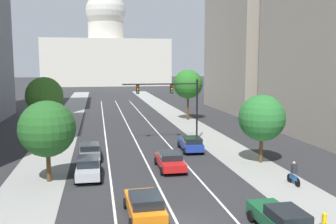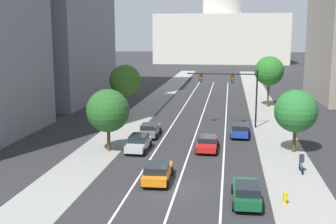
{
  "view_description": "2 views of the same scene",
  "coord_description": "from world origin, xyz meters",
  "px_view_note": "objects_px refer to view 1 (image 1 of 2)",
  "views": [
    {
      "loc": [
        -4.12,
        -19.06,
        8.64
      ],
      "look_at": [
        2.22,
        14.71,
        4.26
      ],
      "focal_mm": 40.41,
      "sensor_mm": 36.0,
      "label": 1
    },
    {
      "loc": [
        3.62,
        -29.48,
        11.18
      ],
      "look_at": [
        -2.14,
        10.24,
        3.78
      ],
      "focal_mm": 45.56,
      "sensor_mm": 36.0,
      "label": 2
    }
  ],
  "objects_px": {
    "car_gray": "(90,150)",
    "cyclist": "(294,173)",
    "car_green": "(281,220)",
    "traffic_signal_mast": "(174,97)",
    "car_blue": "(191,143)",
    "fire_hydrant": "(324,220)",
    "street_tree_mid_left": "(44,96)",
    "street_tree_mid_right": "(262,118)",
    "street_tree_far_right": "(188,84)",
    "capitol_building": "(107,53)",
    "car_silver": "(88,167)",
    "car_orange": "(145,205)",
    "street_tree_near_left": "(47,129)",
    "car_red": "(170,160)"
  },
  "relations": [
    {
      "from": "cyclist",
      "to": "street_tree_far_right",
      "type": "bearing_deg",
      "value": -2.15
    },
    {
      "from": "car_blue",
      "to": "street_tree_mid_right",
      "type": "distance_m",
      "value": 8.04
    },
    {
      "from": "street_tree_far_right",
      "to": "street_tree_mid_left",
      "type": "height_order",
      "value": "street_tree_far_right"
    },
    {
      "from": "car_gray",
      "to": "fire_hydrant",
      "type": "height_order",
      "value": "car_gray"
    },
    {
      "from": "car_red",
      "to": "capitol_building",
      "type": "bearing_deg",
      "value": 1.0
    },
    {
      "from": "car_silver",
      "to": "car_orange",
      "type": "relative_size",
      "value": 1.0
    },
    {
      "from": "street_tree_far_right",
      "to": "fire_hydrant",
      "type": "bearing_deg",
      "value": -93.11
    },
    {
      "from": "car_green",
      "to": "street_tree_near_left",
      "type": "distance_m",
      "value": 17.29
    },
    {
      "from": "capitol_building",
      "to": "street_tree_mid_right",
      "type": "height_order",
      "value": "capitol_building"
    },
    {
      "from": "capitol_building",
      "to": "street_tree_mid_right",
      "type": "distance_m",
      "value": 128.29
    },
    {
      "from": "street_tree_mid_right",
      "to": "street_tree_mid_left",
      "type": "bearing_deg",
      "value": 145.95
    },
    {
      "from": "street_tree_mid_right",
      "to": "car_blue",
      "type": "bearing_deg",
      "value": 132.46
    },
    {
      "from": "capitol_building",
      "to": "street_tree_near_left",
      "type": "relative_size",
      "value": 8.28
    },
    {
      "from": "car_green",
      "to": "fire_hydrant",
      "type": "height_order",
      "value": "car_green"
    },
    {
      "from": "car_blue",
      "to": "street_tree_mid_right",
      "type": "xyz_separation_m",
      "value": [
        4.98,
        -5.44,
        3.18
      ]
    },
    {
      "from": "capitol_building",
      "to": "car_gray",
      "type": "xyz_separation_m",
      "value": [
        -4.93,
        -123.4,
        -12.34
      ]
    },
    {
      "from": "car_orange",
      "to": "car_blue",
      "type": "bearing_deg",
      "value": -24.44
    },
    {
      "from": "car_blue",
      "to": "traffic_signal_mast",
      "type": "xyz_separation_m",
      "value": [
        -0.67,
        5.0,
        4.23
      ]
    },
    {
      "from": "traffic_signal_mast",
      "to": "cyclist",
      "type": "bearing_deg",
      "value": -72.19
    },
    {
      "from": "car_green",
      "to": "cyclist",
      "type": "xyz_separation_m",
      "value": [
        4.68,
        7.22,
        0.07
      ]
    },
    {
      "from": "car_blue",
      "to": "cyclist",
      "type": "xyz_separation_m",
      "value": [
        4.69,
        -11.69,
        0.07
      ]
    },
    {
      "from": "car_gray",
      "to": "cyclist",
      "type": "relative_size",
      "value": 2.7
    },
    {
      "from": "street_tree_far_right",
      "to": "street_tree_mid_left",
      "type": "distance_m",
      "value": 23.37
    },
    {
      "from": "traffic_signal_mast",
      "to": "fire_hydrant",
      "type": "xyz_separation_m",
      "value": [
        3.24,
        -23.71,
        -4.55
      ]
    },
    {
      "from": "car_blue",
      "to": "street_tree_near_left",
      "type": "bearing_deg",
      "value": 123.63
    },
    {
      "from": "traffic_signal_mast",
      "to": "street_tree_far_right",
      "type": "xyz_separation_m",
      "value": [
        5.38,
        15.74,
        0.52
      ]
    },
    {
      "from": "car_orange",
      "to": "cyclist",
      "type": "distance_m",
      "value": 11.9
    },
    {
      "from": "street_tree_mid_right",
      "to": "car_orange",
      "type": "bearing_deg",
      "value": -138.72
    },
    {
      "from": "capitol_building",
      "to": "fire_hydrant",
      "type": "height_order",
      "value": "capitol_building"
    },
    {
      "from": "capitol_building",
      "to": "street_tree_mid_left",
      "type": "xyz_separation_m",
      "value": [
        -9.93,
        -114.18,
        -8.0
      ]
    },
    {
      "from": "car_silver",
      "to": "street_tree_mid_right",
      "type": "bearing_deg",
      "value": -83.08
    },
    {
      "from": "car_gray",
      "to": "car_red",
      "type": "relative_size",
      "value": 0.99
    },
    {
      "from": "car_gray",
      "to": "fire_hydrant",
      "type": "distance_m",
      "value": 21.41
    },
    {
      "from": "traffic_signal_mast",
      "to": "street_tree_mid_right",
      "type": "height_order",
      "value": "traffic_signal_mast"
    },
    {
      "from": "fire_hydrant",
      "to": "car_orange",
      "type": "bearing_deg",
      "value": 161.05
    },
    {
      "from": "fire_hydrant",
      "to": "street_tree_mid_left",
      "type": "bearing_deg",
      "value": 123.15
    },
    {
      "from": "car_blue",
      "to": "fire_hydrant",
      "type": "relative_size",
      "value": 5.15
    },
    {
      "from": "traffic_signal_mast",
      "to": "street_tree_far_right",
      "type": "relative_size",
      "value": 1.08
    },
    {
      "from": "capitol_building",
      "to": "car_silver",
      "type": "height_order",
      "value": "capitol_building"
    },
    {
      "from": "fire_hydrant",
      "to": "street_tree_near_left",
      "type": "height_order",
      "value": "street_tree_near_left"
    },
    {
      "from": "car_orange",
      "to": "car_blue",
      "type": "xyz_separation_m",
      "value": [
        6.56,
        15.58,
        0.02
      ]
    },
    {
      "from": "car_gray",
      "to": "street_tree_mid_left",
      "type": "distance_m",
      "value": 11.36
    },
    {
      "from": "fire_hydrant",
      "to": "street_tree_far_right",
      "type": "xyz_separation_m",
      "value": [
        2.15,
        39.45,
        5.07
      ]
    },
    {
      "from": "car_gray",
      "to": "cyclist",
      "type": "xyz_separation_m",
      "value": [
        14.54,
        -10.43,
        0.08
      ]
    },
    {
      "from": "car_green",
      "to": "street_tree_far_right",
      "type": "xyz_separation_m",
      "value": [
        4.7,
        39.65,
        4.75
      ]
    },
    {
      "from": "car_green",
      "to": "traffic_signal_mast",
      "type": "bearing_deg",
      "value": 0.63
    },
    {
      "from": "capitol_building",
      "to": "car_gray",
      "type": "distance_m",
      "value": 124.12
    },
    {
      "from": "car_red",
      "to": "street_tree_mid_left",
      "type": "distance_m",
      "value": 18.67
    },
    {
      "from": "car_red",
      "to": "car_green",
      "type": "distance_m",
      "value": 13.31
    },
    {
      "from": "capitol_building",
      "to": "traffic_signal_mast",
      "type": "xyz_separation_m",
      "value": [
        4.25,
        -117.14,
        -8.1
      ]
    }
  ]
}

